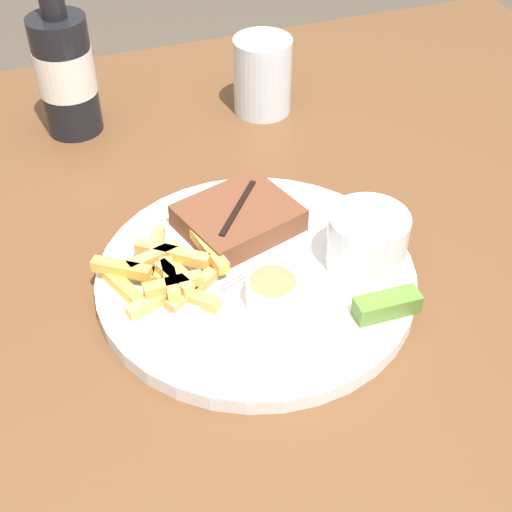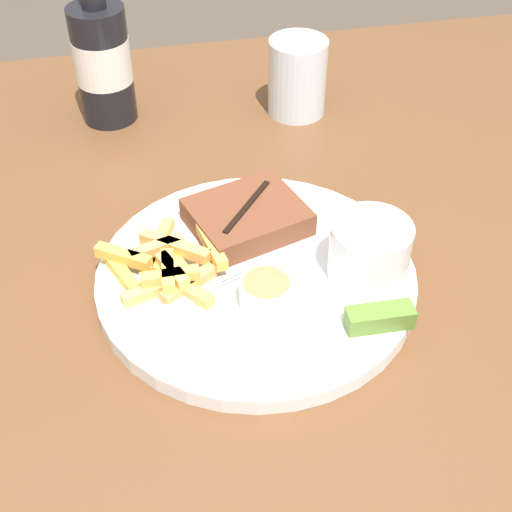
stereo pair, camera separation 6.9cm
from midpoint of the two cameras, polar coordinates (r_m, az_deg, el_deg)
name	(u,v)px [view 2 (the right image)]	position (r m, az deg, el deg)	size (l,w,h in m)	color
dining_table	(256,338)	(0.77, 2.56, -6.66)	(1.28, 1.10, 0.77)	brown
dinner_plate	(256,278)	(0.71, 2.78, -1.87)	(0.32, 0.32, 0.02)	white
steak_portion	(247,217)	(0.75, 1.93, 3.05)	(0.14, 0.12, 0.03)	brown
fries_pile	(167,265)	(0.69, -4.31, -0.84)	(0.13, 0.13, 0.02)	gold
coleslaw_cup	(370,248)	(0.69, 11.93, 0.53)	(0.08, 0.08, 0.06)	white
dipping_sauce_cup	(267,291)	(0.66, 3.88, -2.99)	(0.05, 0.05, 0.03)	silver
pickle_spear	(380,318)	(0.66, 12.85, -4.97)	(0.06, 0.02, 0.02)	#567A2D
fork_utensil	(181,303)	(0.67, -3.06, -3.94)	(0.13, 0.06, 0.00)	#B7B7BC
beer_bottle	(102,57)	(0.94, -10.13, 15.34)	(0.07, 0.07, 0.24)	black
drinking_glass	(297,77)	(0.97, 5.43, 14.00)	(0.08, 0.08, 0.10)	silver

